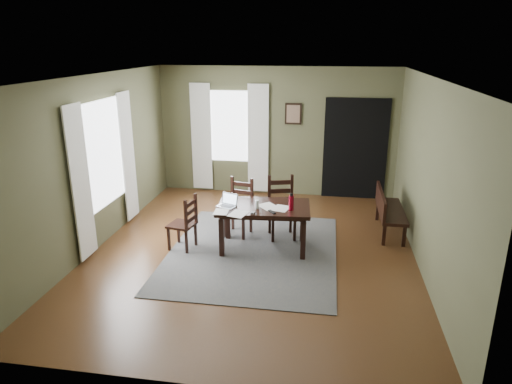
% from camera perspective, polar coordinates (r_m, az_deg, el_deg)
% --- Properties ---
extents(ground, '(5.00, 6.00, 0.01)m').
position_cam_1_polar(ground, '(7.28, -0.38, -7.51)').
color(ground, '#492C16').
extents(room_shell, '(5.02, 6.02, 2.71)m').
position_cam_1_polar(room_shell, '(6.70, -0.41, 6.56)').
color(room_shell, '#4F5034').
rests_on(room_shell, ground).
extents(rug, '(2.60, 3.20, 0.01)m').
position_cam_1_polar(rug, '(7.28, -0.38, -7.43)').
color(rug, '#444444').
rests_on(rug, ground).
extents(dining_table, '(1.49, 0.96, 0.72)m').
position_cam_1_polar(dining_table, '(7.15, 0.97, -2.41)').
color(dining_table, black).
rests_on(dining_table, rug).
extents(chair_end, '(0.45, 0.45, 0.88)m').
position_cam_1_polar(chair_end, '(7.30, -8.94, -3.91)').
color(chair_end, black).
rests_on(chair_end, rug).
extents(chair_back_left, '(0.50, 0.50, 0.97)m').
position_cam_1_polar(chair_back_left, '(7.76, -2.14, -1.99)').
color(chair_back_left, black).
rests_on(chair_back_left, rug).
extents(chair_back_right, '(0.56, 0.56, 1.03)m').
position_cam_1_polar(chair_back_right, '(7.67, 3.22, -2.03)').
color(chair_back_right, black).
rests_on(chair_back_right, rug).
extents(bench, '(0.42, 1.30, 0.74)m').
position_cam_1_polar(bench, '(8.16, 16.10, -1.97)').
color(bench, black).
rests_on(bench, ground).
extents(laptop, '(0.34, 0.31, 0.19)m').
position_cam_1_polar(laptop, '(7.11, -3.53, -1.36)').
color(laptop, '#B7B7BC').
rests_on(laptop, dining_table).
extents(computer_mouse, '(0.06, 0.09, 0.03)m').
position_cam_1_polar(computer_mouse, '(6.79, -0.39, -2.62)').
color(computer_mouse, '#3F3F42').
rests_on(computer_mouse, dining_table).
extents(tv_remote, '(0.14, 0.16, 0.02)m').
position_cam_1_polar(tv_remote, '(6.84, 2.00, -2.51)').
color(tv_remote, black).
rests_on(tv_remote, dining_table).
extents(drinking_glass, '(0.08, 0.08, 0.14)m').
position_cam_1_polar(drinking_glass, '(6.97, 0.13, -1.57)').
color(drinking_glass, silver).
rests_on(drinking_glass, dining_table).
extents(water_bottle, '(0.08, 0.08, 0.27)m').
position_cam_1_polar(water_bottle, '(6.92, 4.42, -1.32)').
color(water_bottle, maroon).
rests_on(water_bottle, dining_table).
extents(paper_a, '(0.22, 0.28, 0.00)m').
position_cam_1_polar(paper_a, '(6.89, -4.38, -2.48)').
color(paper_a, white).
rests_on(paper_a, dining_table).
extents(paper_c, '(0.40, 0.41, 0.00)m').
position_cam_1_polar(paper_c, '(7.09, 1.52, -1.80)').
color(paper_c, white).
rests_on(paper_c, dining_table).
extents(paper_d, '(0.30, 0.35, 0.00)m').
position_cam_1_polar(paper_d, '(7.02, 3.15, -2.05)').
color(paper_d, white).
rests_on(paper_d, dining_table).
extents(paper_e, '(0.31, 0.36, 0.00)m').
position_cam_1_polar(paper_e, '(6.79, -2.23, -2.74)').
color(paper_e, white).
rests_on(paper_e, dining_table).
extents(window_left, '(0.01, 1.30, 1.70)m').
position_cam_1_polar(window_left, '(7.75, -18.53, 4.55)').
color(window_left, white).
rests_on(window_left, ground).
extents(window_back, '(1.00, 0.01, 1.50)m').
position_cam_1_polar(window_back, '(9.82, -3.32, 8.19)').
color(window_back, white).
rests_on(window_back, ground).
extents(curtain_left_near, '(0.03, 0.48, 2.30)m').
position_cam_1_polar(curtain_left_near, '(7.11, -21.08, 0.98)').
color(curtain_left_near, silver).
rests_on(curtain_left_near, ground).
extents(curtain_left_far, '(0.03, 0.48, 2.30)m').
position_cam_1_polar(curtain_left_far, '(8.51, -15.69, 4.24)').
color(curtain_left_far, silver).
rests_on(curtain_left_far, ground).
extents(curtain_back_left, '(0.44, 0.03, 2.30)m').
position_cam_1_polar(curtain_back_left, '(9.98, -6.84, 6.80)').
color(curtain_back_left, silver).
rests_on(curtain_back_left, ground).
extents(curtain_back_right, '(0.44, 0.03, 2.30)m').
position_cam_1_polar(curtain_back_right, '(9.72, 0.26, 6.62)').
color(curtain_back_right, silver).
rests_on(curtain_back_right, ground).
extents(framed_picture, '(0.34, 0.03, 0.44)m').
position_cam_1_polar(framed_picture, '(9.57, 4.68, 9.72)').
color(framed_picture, black).
rests_on(framed_picture, ground).
extents(doorway_back, '(1.30, 0.03, 2.10)m').
position_cam_1_polar(doorway_back, '(9.69, 12.29, 5.25)').
color(doorway_back, black).
rests_on(doorway_back, ground).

